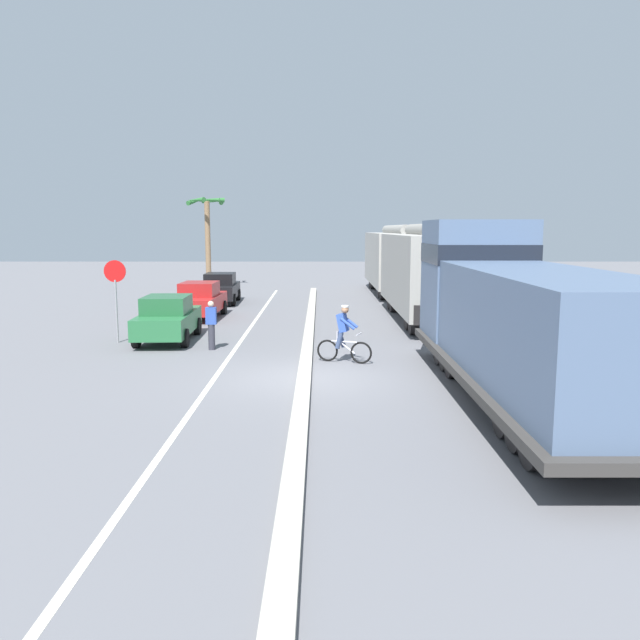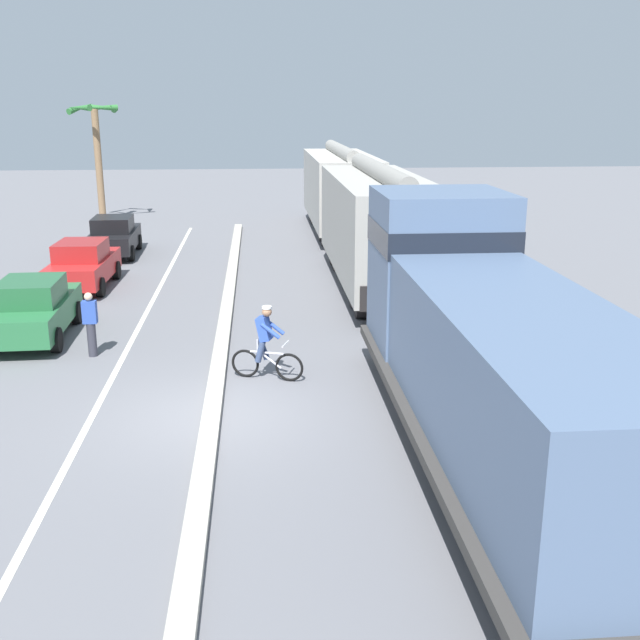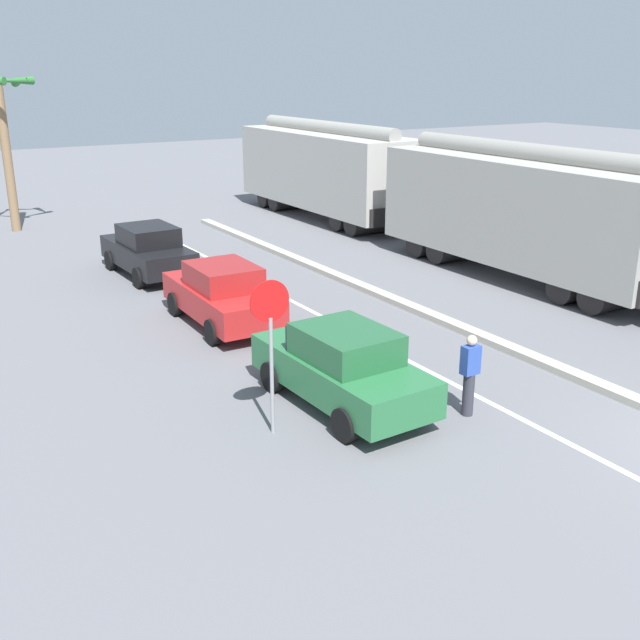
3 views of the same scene
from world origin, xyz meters
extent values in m
plane|color=slate|center=(0.00, 0.00, 0.00)|extent=(120.00, 120.00, 0.00)
cube|color=#B2AD9E|center=(0.00, 6.00, 0.08)|extent=(0.36, 36.00, 0.16)
cube|color=silver|center=(-2.40, 6.00, 0.00)|extent=(0.14, 36.00, 0.01)
cube|color=slate|center=(5.01, -2.97, 1.90)|extent=(2.70, 9.86, 2.40)
cube|color=slate|center=(5.01, 2.03, 2.45)|extent=(2.80, 2.80, 3.50)
cube|color=black|center=(5.01, 2.03, 3.24)|extent=(2.83, 2.83, 0.56)
cube|color=#383533|center=(5.01, -2.37, 0.70)|extent=(3.10, 11.60, 0.20)
cylinder|color=#4C4947|center=(5.01, -2.37, 0.55)|extent=(1.10, 3.00, 1.10)
cylinder|color=black|center=(5.01, 1.62, 0.50)|extent=(2.40, 1.00, 1.00)
cylinder|color=black|center=(5.01, 0.82, 0.50)|extent=(2.40, 1.00, 1.00)
cylinder|color=black|center=(5.01, 0.02, 0.50)|extent=(2.40, 1.00, 1.00)
cylinder|color=black|center=(5.01, -4.76, 0.50)|extent=(2.40, 1.00, 1.00)
cylinder|color=black|center=(5.01, -5.56, 0.50)|extent=(2.40, 1.00, 1.00)
cylinder|color=black|center=(5.01, -6.36, 0.50)|extent=(2.40, 1.00, 1.00)
cube|color=#A3A099|center=(5.01, 10.63, 2.15)|extent=(2.90, 10.40, 3.10)
cylinder|color=gray|center=(5.01, 10.63, 3.88)|extent=(0.60, 9.88, 0.60)
cube|color=black|center=(5.01, 15.88, 0.95)|extent=(2.61, 0.10, 0.70)
cube|color=black|center=(5.01, 5.38, 0.95)|extent=(2.61, 0.10, 0.70)
cylinder|color=black|center=(5.01, 14.41, 0.45)|extent=(2.46, 0.90, 0.90)
cylinder|color=black|center=(5.01, 13.31, 0.45)|extent=(2.46, 0.90, 0.90)
cylinder|color=black|center=(5.01, 7.96, 0.45)|extent=(2.46, 0.90, 0.90)
cylinder|color=black|center=(5.01, 6.86, 0.45)|extent=(2.46, 0.90, 0.90)
cube|color=#AAA8A0|center=(5.01, 22.23, 2.15)|extent=(2.90, 10.40, 3.10)
cylinder|color=gray|center=(5.01, 22.23, 3.88)|extent=(0.60, 9.88, 0.60)
cube|color=black|center=(5.01, 27.48, 0.95)|extent=(2.61, 0.10, 0.70)
cube|color=black|center=(5.01, 16.98, 0.95)|extent=(2.61, 0.10, 0.70)
cylinder|color=black|center=(5.01, 26.01, 0.45)|extent=(2.46, 0.90, 0.90)
cylinder|color=black|center=(5.01, 24.91, 0.45)|extent=(2.46, 0.90, 0.90)
cylinder|color=black|center=(5.01, 19.56, 0.45)|extent=(2.46, 0.90, 0.90)
cylinder|color=black|center=(5.01, 18.46, 0.45)|extent=(2.46, 0.90, 0.90)
cube|color=#286B3D|center=(-4.97, 5.61, 0.67)|extent=(1.83, 4.25, 0.70)
cube|color=#225B34|center=(-4.97, 5.47, 1.32)|extent=(1.56, 1.95, 0.60)
cube|color=#1E232D|center=(-5.00, 6.46, 1.27)|extent=(1.43, 0.17, 0.51)
cylinder|color=black|center=(-5.82, 6.89, 0.32)|extent=(0.24, 0.65, 0.64)
cylinder|color=black|center=(-4.20, 6.94, 0.32)|extent=(0.24, 0.65, 0.64)
cylinder|color=black|center=(-4.12, 4.34, 0.32)|extent=(0.24, 0.65, 0.64)
cube|color=red|center=(-4.92, 11.33, 0.67)|extent=(1.78, 4.23, 0.70)
cube|color=maroon|center=(-4.92, 11.18, 1.32)|extent=(1.54, 1.93, 0.60)
cube|color=#1E232D|center=(-4.90, 12.18, 1.27)|extent=(1.43, 0.15, 0.51)
cylinder|color=black|center=(-5.70, 12.64, 0.32)|extent=(0.23, 0.64, 0.64)
cylinder|color=black|center=(-4.09, 12.61, 0.32)|extent=(0.23, 0.64, 0.64)
cylinder|color=black|center=(-5.75, 10.04, 0.32)|extent=(0.23, 0.64, 0.64)
cylinder|color=black|center=(-4.14, 10.01, 0.32)|extent=(0.23, 0.64, 0.64)
cube|color=black|center=(-4.91, 17.02, 0.67)|extent=(1.84, 4.25, 0.70)
cube|color=black|center=(-4.91, 16.87, 1.32)|extent=(1.56, 1.95, 0.60)
cube|color=#1E232D|center=(-4.94, 17.87, 1.27)|extent=(1.43, 0.17, 0.51)
cylinder|color=black|center=(-5.76, 18.30, 0.32)|extent=(0.24, 0.65, 0.64)
cylinder|color=black|center=(-4.15, 18.35, 0.32)|extent=(0.24, 0.65, 0.64)
cylinder|color=black|center=(-5.67, 15.69, 0.32)|extent=(0.24, 0.65, 0.64)
cylinder|color=black|center=(-4.06, 15.75, 0.32)|extent=(0.24, 0.65, 0.64)
torus|color=black|center=(1.63, 1.80, 0.33)|extent=(0.64, 0.28, 0.66)
torus|color=black|center=(0.64, 2.15, 0.33)|extent=(0.64, 0.28, 0.66)
cylinder|color=silver|center=(1.14, 1.98, 0.63)|extent=(0.76, 0.31, 0.05)
cylinder|color=silver|center=(1.23, 1.94, 0.45)|extent=(0.47, 0.21, 0.36)
cylinder|color=silver|center=(0.93, 2.05, 0.78)|extent=(0.04, 0.04, 0.30)
cylinder|color=silver|center=(1.55, 1.83, 0.88)|extent=(0.19, 0.46, 0.04)
cylinder|color=#38476B|center=(1.06, 2.11, 0.68)|extent=(0.33, 0.23, 0.52)
cylinder|color=#38476B|center=(0.99, 1.92, 0.68)|extent=(0.30, 0.22, 0.52)
cube|color=#2D4CA5|center=(1.09, 1.99, 1.20)|extent=(0.42, 0.43, 0.57)
sphere|color=#9E7051|center=(1.15, 1.97, 1.59)|extent=(0.22, 0.22, 0.22)
cylinder|color=white|center=(1.15, 1.97, 1.69)|extent=(0.22, 0.22, 0.05)
cylinder|color=#2D4CA5|center=(1.33, 2.08, 1.20)|extent=(0.46, 0.24, 0.36)
cylinder|color=#2D4CA5|center=(1.22, 1.78, 1.20)|extent=(0.46, 0.24, 0.36)
cylinder|color=#846647|center=(-7.22, 26.47, 2.90)|extent=(0.36, 0.36, 5.80)
cone|color=#2D7033|center=(-6.32, 26.55, 5.85)|extent=(0.48, 1.85, 0.54)
cone|color=#2D7033|center=(-6.88, 27.30, 5.85)|extent=(1.79, 0.98, 0.34)
cone|color=#2D7033|center=(-7.99, 26.94, 5.85)|extent=(1.23, 1.72, 0.72)
cone|color=#2D7033|center=(-7.83, 25.81, 5.85)|extent=(1.54, 1.46, 0.33)
cone|color=#2D7033|center=(-6.80, 25.67, 5.85)|extent=(1.74, 1.12, 0.33)
cylinder|color=#33333D|center=(-3.15, 3.97, 0.42)|extent=(0.22, 0.22, 0.85)
cube|color=#2D4CA5|center=(-3.15, 3.97, 1.13)|extent=(0.34, 0.22, 0.56)
sphere|color=beige|center=(-3.15, 3.97, 1.52)|extent=(0.20, 0.20, 0.20)
camera|label=1|loc=(0.42, -16.23, 3.95)|focal=35.00mm
camera|label=2|loc=(1.01, -14.03, 6.01)|focal=42.00mm
camera|label=3|loc=(-12.36, -5.67, 6.32)|focal=42.00mm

